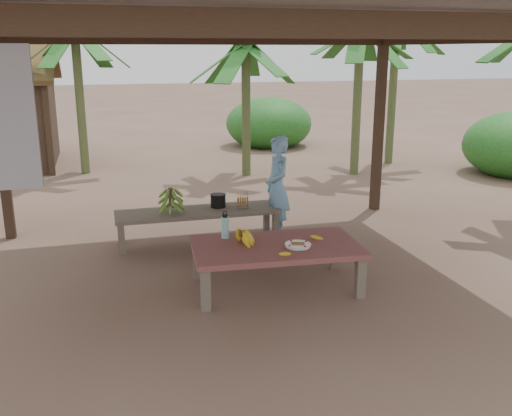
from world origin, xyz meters
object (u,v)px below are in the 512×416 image
object	(u,v)px
bench	(198,214)
cooking_pot	(218,201)
woman	(277,187)
water_flask	(225,227)
work_table	(276,250)
plate	(298,245)
ripe_banana_bunch	(240,237)

from	to	relation	value
bench	cooking_pot	bearing A→B (deg)	17.82
cooking_pot	woman	world-z (taller)	woman
water_flask	woman	xyz separation A→B (m)	(1.05, 1.37, 0.08)
water_flask	cooking_pot	bearing A→B (deg)	81.12
bench	woman	size ratio (longest dim) A/B	1.56
work_table	cooking_pot	distance (m)	1.88
bench	plate	bearing A→B (deg)	-67.66
bench	water_flask	bearing A→B (deg)	-86.62
bench	cooking_pot	size ratio (longest dim) A/B	10.75
water_flask	work_table	bearing A→B (deg)	-37.91
work_table	water_flask	xyz separation A→B (m)	(-0.48, 0.37, 0.20)
plate	woman	bearing A→B (deg)	79.10
work_table	water_flask	world-z (taller)	water_flask
plate	water_flask	bearing A→B (deg)	143.90
woman	work_table	bearing A→B (deg)	-18.43
ripe_banana_bunch	plate	bearing A→B (deg)	-21.69
work_table	ripe_banana_bunch	xyz separation A→B (m)	(-0.37, 0.10, 0.15)
plate	bench	bearing A→B (deg)	111.73
cooking_pot	water_flask	bearing A→B (deg)	-98.88
ripe_banana_bunch	woman	bearing A→B (deg)	60.19
work_table	bench	world-z (taller)	work_table
bench	woman	distance (m)	1.16
bench	ripe_banana_bunch	size ratio (longest dim) A/B	7.52
woman	water_flask	bearing A→B (deg)	-37.84
bench	plate	distance (m)	2.04
plate	water_flask	distance (m)	0.86
ripe_banana_bunch	woman	distance (m)	1.90
plate	water_flask	xyz separation A→B (m)	(-0.69, 0.50, 0.11)
woman	cooking_pot	bearing A→B (deg)	-98.43
plate	water_flask	size ratio (longest dim) A/B	0.90
plate	cooking_pot	xyz separation A→B (m)	(-0.46, 1.99, 0.02)
bench	plate	xyz separation A→B (m)	(0.75, -1.89, 0.12)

